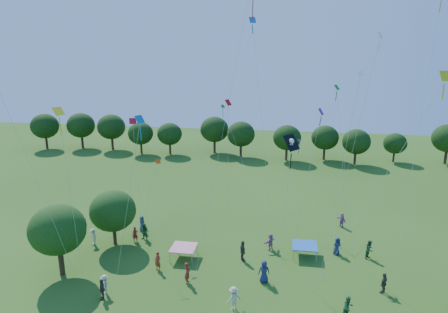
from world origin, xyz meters
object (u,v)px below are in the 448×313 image
Objects in this scene: near_tree_north at (113,211)px; tent_blue at (305,246)px; near_tree_west at (58,230)px; pirate_kite at (291,145)px; red_high_kite at (243,31)px; tent_red_stripe at (184,248)px.

tent_blue is (18.06, 0.55, -2.42)m from near_tree_north.
pirate_kite is at bearing -3.87° from near_tree_west.
near_tree_west is 0.27× the size of red_high_kite.
near_tree_west is at bearing -109.49° from near_tree_north.
tent_blue is at bearing 22.41° from red_high_kite.
pirate_kite reaches higher than tent_blue.
near_tree_west is 21.64m from red_high_kite.
pirate_kite is at bearing -23.46° from near_tree_north.
near_tree_west is 21.34m from tent_blue.
near_tree_west is 6.24m from near_tree_north.
near_tree_west is 20.16m from pirate_kite.
near_tree_north is 19.84m from pirate_kite.
near_tree_west is at bearing -162.34° from tent_blue.
tent_red_stripe is (9.36, 4.26, -3.04)m from near_tree_west.
tent_red_stripe is 19.25m from red_high_kite.
red_high_kite reaches higher than near_tree_west.
tent_blue is 13.58m from pirate_kite.
near_tree_north is at bearing 70.51° from near_tree_west.
tent_red_stripe is at bearing 178.19° from red_high_kite.
near_tree_west is 10.72m from tent_red_stripe.
pirate_kite is at bearing -53.68° from red_high_kite.
pirate_kite is (18.45, -1.25, 8.05)m from near_tree_west.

